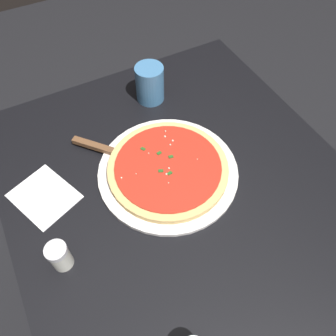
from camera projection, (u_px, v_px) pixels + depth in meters
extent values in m
plane|color=black|center=(176.00, 278.00, 1.46)|extent=(5.00, 5.00, 0.00)
cube|color=black|center=(204.00, 131.00, 1.48)|extent=(0.06, 0.06, 0.72)
cube|color=black|center=(44.00, 196.00, 1.29)|extent=(0.06, 0.06, 0.72)
cube|color=black|center=(181.00, 187.00, 0.87)|extent=(0.96, 0.85, 0.03)
cylinder|color=white|center=(168.00, 171.00, 0.88)|extent=(0.36, 0.36, 0.01)
cylinder|color=#DBB26B|center=(168.00, 168.00, 0.87)|extent=(0.31, 0.31, 0.02)
cylinder|color=red|center=(168.00, 166.00, 0.86)|extent=(0.27, 0.27, 0.00)
sphere|color=#EFEACC|center=(173.00, 141.00, 0.90)|extent=(0.01, 0.01, 0.01)
sphere|color=#EFEACC|center=(149.00, 153.00, 0.88)|extent=(0.00, 0.00, 0.00)
sphere|color=#EFEACC|center=(121.00, 178.00, 0.83)|extent=(0.00, 0.00, 0.00)
sphere|color=#EFEACC|center=(170.00, 145.00, 0.89)|extent=(0.00, 0.00, 0.00)
sphere|color=#EFEACC|center=(169.00, 183.00, 0.82)|extent=(0.00, 0.00, 0.00)
sphere|color=#EFEACC|center=(136.00, 174.00, 0.84)|extent=(0.00, 0.00, 0.00)
sphere|color=#EFEACC|center=(169.00, 168.00, 0.85)|extent=(0.00, 0.00, 0.00)
sphere|color=#EFEACC|center=(166.00, 174.00, 0.84)|extent=(0.01, 0.01, 0.01)
sphere|color=#EFEACC|center=(165.00, 131.00, 0.92)|extent=(0.00, 0.00, 0.00)
sphere|color=#EFEACC|center=(197.00, 159.00, 0.87)|extent=(0.00, 0.00, 0.00)
sphere|color=#EFEACC|center=(165.00, 136.00, 0.91)|extent=(0.01, 0.01, 0.01)
cube|color=#23561E|center=(159.00, 153.00, 0.88)|extent=(0.01, 0.01, 0.00)
cube|color=#23561E|center=(143.00, 149.00, 0.89)|extent=(0.01, 0.01, 0.00)
cube|color=#23561E|center=(161.00, 171.00, 0.84)|extent=(0.01, 0.01, 0.00)
cube|color=#23561E|center=(170.00, 173.00, 0.84)|extent=(0.01, 0.01, 0.00)
cube|color=#23561E|center=(171.00, 157.00, 0.87)|extent=(0.01, 0.01, 0.00)
cube|color=silver|center=(133.00, 159.00, 0.89)|extent=(0.11, 0.11, 0.00)
cube|color=brown|center=(95.00, 146.00, 0.91)|extent=(0.11, 0.10, 0.01)
cylinder|color=teal|center=(150.00, 84.00, 1.00)|extent=(0.08, 0.08, 0.11)
cube|color=white|center=(44.00, 196.00, 0.84)|extent=(0.19, 0.17, 0.00)
cylinder|color=silver|center=(60.00, 257.00, 0.72)|extent=(0.04, 0.04, 0.06)
cylinder|color=silver|center=(56.00, 251.00, 0.69)|extent=(0.05, 0.05, 0.01)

